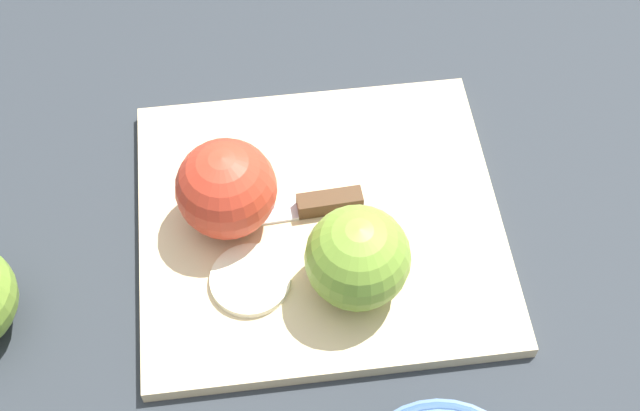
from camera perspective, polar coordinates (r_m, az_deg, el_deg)
The scene contains 6 objects.
ground_plane at distance 0.79m, azimuth 0.00°, elevation -1.39°, with size 4.00×4.00×0.00m, color #282D33.
cutting_board at distance 0.79m, azimuth 0.00°, elevation -1.11°, with size 0.34×0.32×0.01m.
apple_half_left at distance 0.71m, azimuth 2.40°, elevation -3.38°, with size 0.09×0.09×0.09m.
apple_half_right at distance 0.75m, azimuth -6.01°, elevation 1.05°, with size 0.09×0.09×0.09m.
knife at distance 0.78m, azimuth -0.27°, elevation 0.02°, with size 0.13×0.02×0.02m.
apple_slice at distance 0.75m, azimuth -4.48°, elevation -4.77°, with size 0.07×0.07×0.01m.
Camera 1 is at (0.09, 0.42, 0.67)m, focal length 50.00 mm.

